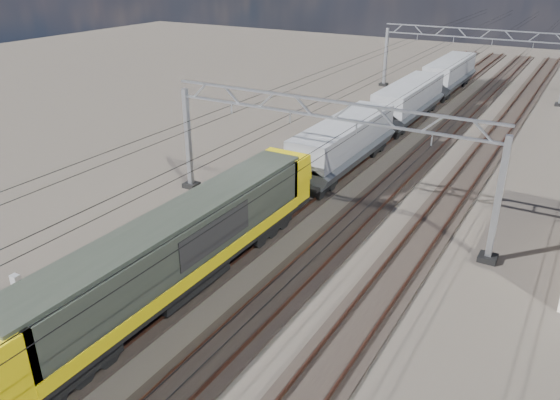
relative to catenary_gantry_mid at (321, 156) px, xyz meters
The scene contains 13 objects.
ground 5.59m from the catenary_gantry_mid, 90.00° to the right, with size 160.00×160.00×0.00m, color black.
track_outer_west 8.17m from the catenary_gantry_mid, 146.31° to the right, with size 2.60×140.00×0.30m.
track_loco 5.89m from the catenary_gantry_mid, 116.57° to the right, with size 2.60×140.00×0.30m.
track_inner_east 5.89m from the catenary_gantry_mid, 63.43° to the right, with size 2.60×140.00×0.30m.
track_outer_east 8.17m from the catenary_gantry_mid, 33.69° to the right, with size 2.60×140.00×0.30m.
catenary_gantry_mid is the anchor object (origin of this frame).
catenary_gantry_far 36.00m from the catenary_gantry_mid, 90.00° to the left, with size 19.90×0.90×7.11m.
overhead_wires 4.40m from the catenary_gantry_mid, 90.00° to the left, with size 12.03×140.00×0.53m.
locomotive 10.30m from the catenary_gantry_mid, 101.33° to the right, with size 2.76×21.10×3.62m.
hopper_wagon_lead 8.14m from the catenary_gantry_mid, 104.54° to the left, with size 3.38×13.00×3.25m.
hopper_wagon_mid 22.07m from the catenary_gantry_mid, 95.22° to the left, with size 3.38×13.00×3.25m.
hopper_wagon_third 36.21m from the catenary_gantry_mid, 93.17° to the left, with size 3.38×13.00×3.25m.
trackside_cabinet 16.49m from the catenary_gantry_mid, 119.73° to the right, with size 0.39×0.30×1.18m.
Camera 1 is at (12.52, -21.94, 14.08)m, focal length 35.00 mm.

